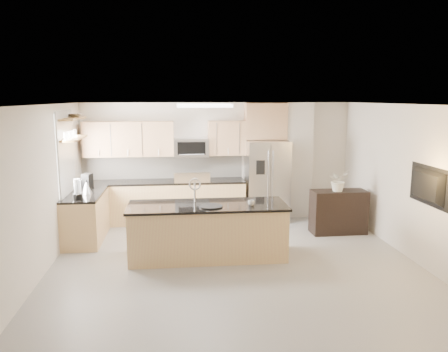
{
  "coord_description": "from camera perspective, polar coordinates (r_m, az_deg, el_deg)",
  "views": [
    {
      "loc": [
        -0.93,
        -6.48,
        2.71
      ],
      "look_at": [
        -0.07,
        1.3,
        1.3
      ],
      "focal_mm": 35.0,
      "sensor_mm": 36.0,
      "label": 1
    }
  ],
  "objects": [
    {
      "name": "upper_cabinets",
      "position": [
        9.62,
        -8.53,
        4.84
      ],
      "size": [
        3.5,
        0.33,
        0.75
      ],
      "color": "tan",
      "rests_on": "wall_back"
    },
    {
      "name": "ceiling",
      "position": [
        6.55,
        1.89,
        9.27
      ],
      "size": [
        6.0,
        6.5,
        0.02
      ],
      "primitive_type": "cube",
      "color": "white",
      "rests_on": "wall_back"
    },
    {
      "name": "kettle",
      "position": [
        8.62,
        -17.52,
        -1.45
      ],
      "size": [
        0.21,
        0.21,
        0.26
      ],
      "color": "#B6B6B8",
      "rests_on": "left_counter"
    },
    {
      "name": "partition_column",
      "position": [
        10.07,
        9.61,
        2.04
      ],
      "size": [
        0.6,
        0.3,
        2.6
      ],
      "primitive_type": "cube",
      "color": "beige",
      "rests_on": "floor"
    },
    {
      "name": "wall_left",
      "position": [
        6.95,
        -23.5,
        -2.33
      ],
      "size": [
        0.02,
        6.5,
        2.6
      ],
      "primitive_type": "cube",
      "color": "beige",
      "rests_on": "floor"
    },
    {
      "name": "island",
      "position": [
        7.51,
        -2.16,
        -7.15
      ],
      "size": [
        2.69,
        0.99,
        1.35
      ],
      "rotation": [
        0.0,
        0.0,
        -0.01
      ],
      "color": "#D2BB74",
      "rests_on": "floor"
    },
    {
      "name": "shelf_lower",
      "position": [
        8.68,
        -19.12,
        4.65
      ],
      "size": [
        0.3,
        1.2,
        0.04
      ],
      "primitive_type": "cube",
      "color": "olive",
      "rests_on": "wall_left"
    },
    {
      "name": "shelf_upper",
      "position": [
        8.66,
        -19.26,
        7.08
      ],
      "size": [
        0.3,
        1.2,
        0.04
      ],
      "primitive_type": "cube",
      "color": "olive",
      "rests_on": "wall_left"
    },
    {
      "name": "wall_right",
      "position": [
        7.71,
        24.48,
        -1.23
      ],
      "size": [
        0.02,
        6.5,
        2.6
      ],
      "primitive_type": "cube",
      "color": "beige",
      "rests_on": "floor"
    },
    {
      "name": "window",
      "position": [
        8.65,
        -19.97,
        2.57
      ],
      "size": [
        0.04,
        1.15,
        1.65
      ],
      "color": "white",
      "rests_on": "wall_left"
    },
    {
      "name": "back_counter",
      "position": [
        9.68,
        -7.89,
        -3.23
      ],
      "size": [
        3.55,
        0.66,
        1.44
      ],
      "color": "#D2BB74",
      "rests_on": "floor"
    },
    {
      "name": "wall_front",
      "position": [
        3.65,
        9.23,
        -12.62
      ],
      "size": [
        6.0,
        0.02,
        2.6
      ],
      "primitive_type": "cube",
      "color": "beige",
      "rests_on": "floor"
    },
    {
      "name": "microwave",
      "position": [
        9.59,
        -4.3,
        3.74
      ],
      "size": [
        0.76,
        0.4,
        0.4
      ],
      "color": "#B6B6B8",
      "rests_on": "upper_cabinets"
    },
    {
      "name": "blender",
      "position": [
        8.13,
        -18.57,
        -1.84
      ],
      "size": [
        0.16,
        0.16,
        0.38
      ],
      "color": "black",
      "rests_on": "left_counter"
    },
    {
      "name": "television",
      "position": [
        7.49,
        24.69,
        -1.17
      ],
      "size": [
        0.14,
        1.08,
        0.62
      ],
      "primitive_type": "imported",
      "rotation": [
        0.0,
        0.0,
        1.57
      ],
      "color": "black",
      "rests_on": "wall_right"
    },
    {
      "name": "credenza",
      "position": [
        9.12,
        14.72,
        -4.54
      ],
      "size": [
        1.1,
        0.47,
        0.87
      ],
      "primitive_type": "cube",
      "rotation": [
        0.0,
        0.0,
        0.01
      ],
      "color": "black",
      "rests_on": "floor"
    },
    {
      "name": "left_counter",
      "position": [
        8.8,
        -17.58,
        -5.06
      ],
      "size": [
        0.66,
        1.5,
        0.92
      ],
      "color": "#D2BB74",
      "rests_on": "floor"
    },
    {
      "name": "ceiling_fixture",
      "position": [
        8.1,
        -2.58,
        9.16
      ],
      "size": [
        1.0,
        0.5,
        0.06
      ],
      "primitive_type": "cube",
      "color": "white",
      "rests_on": "ceiling"
    },
    {
      "name": "flower_vase",
      "position": [
        8.89,
        14.74,
        0.17
      ],
      "size": [
        0.76,
        0.72,
        0.67
      ],
      "primitive_type": "imported",
      "rotation": [
        0.0,
        0.0,
        0.39
      ],
      "color": "silver",
      "rests_on": "credenza"
    },
    {
      "name": "bowl",
      "position": [
        8.92,
        -18.89,
        7.56
      ],
      "size": [
        0.41,
        0.41,
        0.08
      ],
      "primitive_type": "imported",
      "rotation": [
        0.0,
        0.0,
        0.23
      ],
      "color": "#B6B6B8",
      "rests_on": "shelf_upper"
    },
    {
      "name": "floor",
      "position": [
        7.09,
        1.76,
        -12.25
      ],
      "size": [
        6.5,
        6.5,
        0.0
      ],
      "primitive_type": "plane",
      "color": "gray",
      "rests_on": "ground"
    },
    {
      "name": "coffee_maker",
      "position": [
        9.07,
        -17.42,
        -0.7
      ],
      "size": [
        0.21,
        0.23,
        0.3
      ],
      "color": "black",
      "rests_on": "left_counter"
    },
    {
      "name": "cup",
      "position": [
        7.31,
        3.57,
        -3.53
      ],
      "size": [
        0.12,
        0.12,
        0.09
      ],
      "primitive_type": "imported",
      "rotation": [
        0.0,
        0.0,
        -0.05
      ],
      "color": "silver",
      "rests_on": "island"
    },
    {
      "name": "range",
      "position": [
        9.67,
        -4.19,
        -3.17
      ],
      "size": [
        0.76,
        0.64,
        1.14
      ],
      "color": "black",
      "rests_on": "floor"
    },
    {
      "name": "platter",
      "position": [
        7.22,
        -1.74,
        -3.96
      ],
      "size": [
        0.46,
        0.46,
        0.02
      ],
      "primitive_type": "cylinder",
      "rotation": [
        0.0,
        0.0,
        0.16
      ],
      "color": "black",
      "rests_on": "island"
    },
    {
      "name": "wall_back",
      "position": [
        9.88,
        -0.84,
        2.02
      ],
      "size": [
        6.0,
        0.02,
        2.6
      ],
      "primitive_type": "cube",
      "color": "beige",
      "rests_on": "floor"
    },
    {
      "name": "refrigerator",
      "position": [
        9.74,
        5.6,
        -0.59
      ],
      "size": [
        0.92,
        0.78,
        1.78
      ],
      "color": "#B6B6B8",
      "rests_on": "floor"
    }
  ]
}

